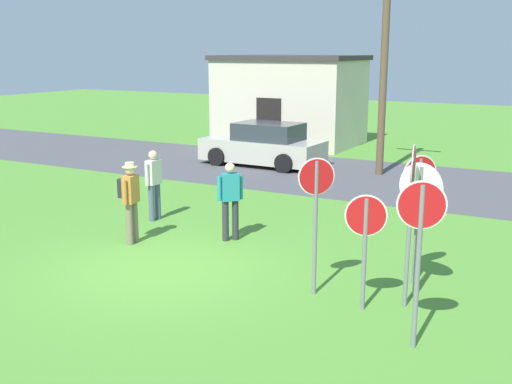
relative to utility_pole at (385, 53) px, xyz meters
name	(u,v)px	position (x,y,z in m)	size (l,w,h in m)	color
ground_plane	(161,269)	(-0.81, -10.69, -3.90)	(80.00, 80.00, 0.00)	#518E33
street_asphalt	(347,176)	(-0.81, -0.81, -3.89)	(60.00, 6.40, 0.01)	#4C4C51
building_background	(290,100)	(-5.58, 4.85, -2.01)	(5.95, 4.11, 3.77)	beige
utility_pole	(385,53)	(0.00, 0.00, 0.00)	(1.80, 0.24, 7.44)	brown
parked_car_on_street	(264,146)	(-4.13, -0.30, -3.21)	(4.34, 2.09, 1.51)	#B7B2A3
stop_sign_tallest	(411,200)	(3.65, -10.21, -2.16)	(0.16, 0.65, 2.61)	slate
stop_sign_leaning_left	(420,206)	(3.68, -9.73, -2.35)	(0.76, 0.26, 2.25)	slate
stop_sign_leaning_right	(365,234)	(3.09, -10.66, -2.65)	(0.61, 0.24, 1.86)	slate
stop_sign_far_back	(418,198)	(3.51, -9.15, -2.36)	(0.44, 0.53, 2.28)	slate
stop_sign_center_cluster	(316,205)	(2.17, -10.44, -2.36)	(0.48, 0.41, 2.32)	slate
stop_sign_rear_left	(420,238)	(4.13, -11.56, -2.33)	(0.62, 0.24, 2.35)	slate
person_with_sunhat	(130,197)	(-2.33, -9.69, -2.89)	(0.42, 0.56, 1.74)	#7A6B56
person_in_dark_shirt	(154,181)	(-3.03, -7.99, -2.95)	(0.24, 0.57, 1.69)	#4C5670
person_in_teal	(230,197)	(-0.60, -8.52, -2.95)	(0.41, 0.44, 1.69)	#2D2D33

